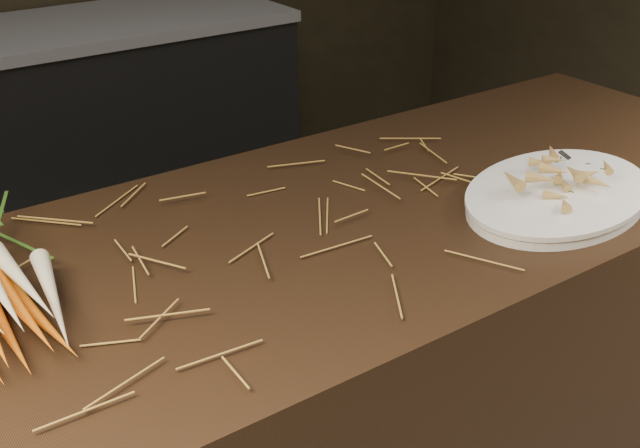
# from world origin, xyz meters

# --- Properties ---
(back_counter) EXTENTS (1.82, 0.62, 0.84)m
(back_counter) POSITION_xyz_m (0.30, 2.18, 0.42)
(back_counter) COLOR black
(back_counter) RESTS_ON ground
(straw_bedding) EXTENTS (1.40, 0.60, 0.02)m
(straw_bedding) POSITION_xyz_m (0.00, 0.30, 0.91)
(straw_bedding) COLOR olive
(straw_bedding) RESTS_ON main_counter
(serving_platter) EXTENTS (0.46, 0.36, 0.02)m
(serving_platter) POSITION_xyz_m (0.58, 0.13, 0.91)
(serving_platter) COLOR white
(serving_platter) RESTS_ON main_counter
(roasted_veg_heap) EXTENTS (0.23, 0.19, 0.05)m
(roasted_veg_heap) POSITION_xyz_m (0.58, 0.13, 0.94)
(roasted_veg_heap) COLOR #AD8F41
(roasted_veg_heap) RESTS_ON serving_platter
(serving_fork) EXTENTS (0.07, 0.15, 0.00)m
(serving_fork) POSITION_xyz_m (0.73, 0.15, 0.92)
(serving_fork) COLOR silver
(serving_fork) RESTS_ON serving_platter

